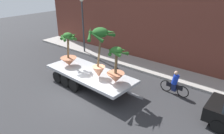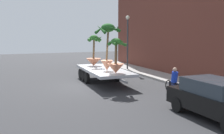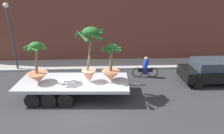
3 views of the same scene
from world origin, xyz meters
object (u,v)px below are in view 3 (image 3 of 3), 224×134
object	(u,v)px
potted_palm_middle	(111,66)
parked_car	(214,71)
flatbed_trailer	(69,84)
cyclist	(145,68)
street_lamp	(10,28)
potted_palm_rear	(37,67)
potted_palm_front	(90,51)

from	to	relation	value
potted_palm_middle	parked_car	world-z (taller)	potted_palm_middle
flatbed_trailer	cyclist	world-z (taller)	cyclist
flatbed_trailer	street_lamp	bearing A→B (deg)	138.08
flatbed_trailer	potted_palm_rear	size ratio (longest dim) A/B	3.14
potted_palm_rear	potted_palm_front	bearing A→B (deg)	-0.69
flatbed_trailer	street_lamp	distance (m)	6.71
potted_palm_middle	potted_palm_front	xyz separation A→B (m)	(-1.11, -0.11, 0.93)
potted_palm_front	potted_palm_rear	bearing A→B (deg)	179.31
potted_palm_front	parked_car	distance (m)	8.32
flatbed_trailer	potted_palm_middle	world-z (taller)	potted_palm_middle
cyclist	parked_car	size ratio (longest dim) A/B	0.42
potted_palm_rear	parked_car	size ratio (longest dim) A/B	0.52
potted_palm_rear	potted_palm_front	xyz separation A→B (m)	(2.88, -0.03, 0.90)
flatbed_trailer	potted_palm_front	size ratio (longest dim) A/B	2.36
potted_palm_front	cyclist	bearing A→B (deg)	35.83
parked_car	street_lamp	xyz separation A→B (m)	(-13.86, 2.73, 2.40)
potted_palm_rear	parked_car	xyz separation A→B (m)	(10.82, 1.52, -1.05)
street_lamp	parked_car	bearing A→B (deg)	-11.13
flatbed_trailer	cyclist	bearing A→B (deg)	27.14
potted_palm_front	parked_car	world-z (taller)	potted_palm_front
potted_palm_front	potted_palm_middle	bearing A→B (deg)	5.42
potted_palm_rear	cyclist	distance (m)	7.10
parked_car	street_lamp	bearing A→B (deg)	168.87
potted_palm_front	street_lamp	distance (m)	7.32
potted_palm_rear	potted_palm_middle	xyz separation A→B (m)	(3.99, 0.07, -0.04)
potted_palm_rear	street_lamp	size ratio (longest dim) A/B	0.48
potted_palm_front	parked_car	bearing A→B (deg)	11.06
parked_car	potted_palm_front	bearing A→B (deg)	-168.94
potted_palm_middle	cyclist	size ratio (longest dim) A/B	1.16
potted_palm_middle	parked_car	size ratio (longest dim) A/B	0.48
cyclist	street_lamp	distance (m)	10.02
cyclist	street_lamp	xyz separation A→B (m)	(-9.54, 1.67, 2.56)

